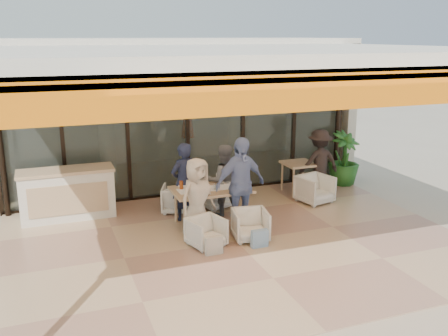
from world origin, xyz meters
The scene contains 21 objects.
ground centered at (0.00, 0.00, 0.00)m, with size 70.00×70.00×0.00m, color #C6B293.
terrace_floor centered at (0.00, 0.00, 0.01)m, with size 8.00×6.00×0.01m, color tan.
terrace_structure centered at (0.00, -0.26, 3.25)m, with size 8.00×6.00×3.40m.
glass_storefront centered at (0.00, 3.00, 1.60)m, with size 8.08×0.10×3.20m.
interior_block centered at (0.01, 5.31, 2.23)m, with size 9.05×3.62×3.52m.
host_counter centered at (-2.72, 2.30, 0.53)m, with size 1.85×0.65×1.04m.
dining_table centered at (-0.14, 0.99, 0.69)m, with size 1.50×0.90×0.93m.
chair_far_left centered at (-0.56, 1.93, 0.32)m, with size 0.62×0.58×0.63m, color silver.
chair_far_right centered at (0.28, 1.93, 0.37)m, with size 0.71×0.67×0.73m, color silver.
chair_near_left centered at (-0.56, 0.03, 0.29)m, with size 0.57×0.53×0.58m, color silver.
chair_near_right centered at (0.28, 0.03, 0.31)m, with size 0.61×0.57×0.62m, color silver.
diner_navy centered at (-0.56, 1.43, 0.79)m, with size 0.58×0.38×1.58m, color #181C36.
diner_grey centered at (0.28, 1.43, 0.74)m, with size 0.72×0.56×1.48m, color slate.
diner_cream centered at (-0.56, 0.53, 0.74)m, with size 0.73×0.47×1.49m, color beige.
diner_periwinkle centered at (0.28, 0.53, 0.90)m, with size 1.06×0.44×1.80m, color #798DCA.
tote_bag_cream centered at (-0.56, -0.37, 0.17)m, with size 0.30×0.10×0.34m, color silver.
tote_bag_blue centered at (0.28, -0.37, 0.17)m, with size 0.30×0.10×0.34m, color #99BFD8.
side_table centered at (2.43, 2.18, 0.64)m, with size 0.70×0.70×0.74m.
side_chair centered at (2.43, 1.43, 0.35)m, with size 0.67×0.63×0.69m, color silver.
standing_woman centered at (2.83, 1.96, 0.77)m, with size 0.99×0.57×1.54m, color black.
potted_palm centered at (3.81, 2.41, 0.67)m, with size 0.75×0.75×1.34m, color #1E5919.
Camera 1 is at (-3.11, -7.68, 3.59)m, focal length 40.00 mm.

